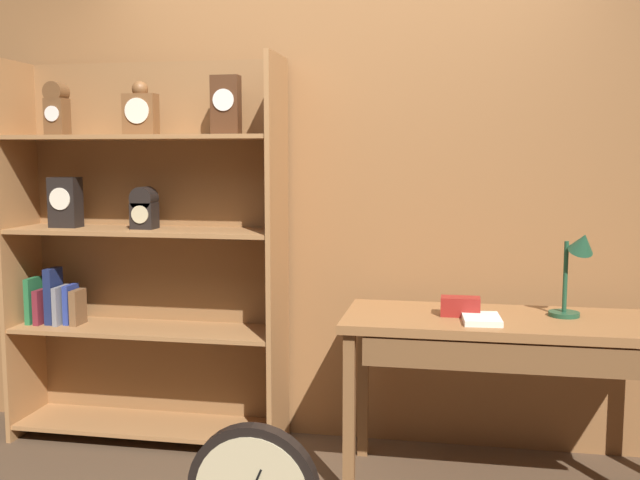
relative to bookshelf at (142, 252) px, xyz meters
The scene contains 6 objects.
back_wood_panel 1.09m from the bookshelf, 11.36° to the left, with size 4.80×0.05×2.60m, color brown.
bookshelf is the anchor object (origin of this frame).
workbench 1.92m from the bookshelf, ahead, with size 1.48×0.59×0.79m.
desk_lamp 2.16m from the bookshelf, ahead, with size 0.20×0.20×0.40m.
toolbox_small 1.68m from the bookshelf, ahead, with size 0.17×0.09×0.09m, color maroon.
open_repair_manual 1.79m from the bookshelf, 12.53° to the right, with size 0.16×0.22×0.03m, color silver.
Camera 1 is at (0.59, -2.46, 1.51)m, focal length 41.09 mm.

